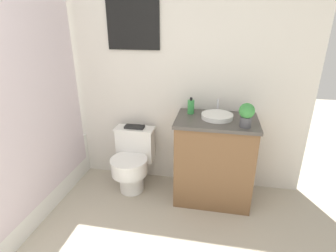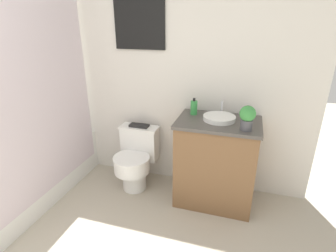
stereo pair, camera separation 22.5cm
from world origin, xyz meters
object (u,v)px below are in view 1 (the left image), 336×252
soap_bottle (191,107)px  book_on_tank (135,127)px  sink (217,116)px  potted_plant (246,114)px  toilet (132,160)px

soap_bottle → book_on_tank: soap_bottle is taller
sink → potted_plant: (0.23, -0.17, 0.09)m
potted_plant → book_on_tank: bearing=165.2°
sink → book_on_tank: bearing=172.4°
soap_bottle → book_on_tank: size_ratio=0.78×
toilet → soap_bottle: 0.82m
book_on_tank → sink: bearing=-7.6°
potted_plant → book_on_tank: potted_plant is taller
toilet → book_on_tank: size_ratio=3.16×
book_on_tank → potted_plant: bearing=-14.8°
soap_bottle → potted_plant: bearing=-27.6°
potted_plant → book_on_tank: 1.13m
sink → book_on_tank: 0.85m
toilet → sink: bearing=1.0°
toilet → book_on_tank: bearing=90.0°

